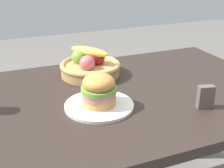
{
  "coord_description": "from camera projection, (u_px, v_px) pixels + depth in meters",
  "views": [
    {
      "loc": [
        -0.48,
        -1.07,
        1.3
      ],
      "look_at": [
        -0.05,
        -0.02,
        0.81
      ],
      "focal_mm": 49.29,
      "sensor_mm": 36.0,
      "label": 1
    }
  ],
  "objects": [
    {
      "name": "napkin_holder",
      "position": [
        205.0,
        97.0,
        1.16
      ],
      "size": [
        0.07,
        0.04,
        0.09
      ],
      "primitive_type": "cube",
      "rotation": [
        0.0,
        0.0,
        -0.24
      ],
      "color": "#594C47",
      "rests_on": "dining_table"
    },
    {
      "name": "fruit_basket",
      "position": [
        90.0,
        66.0,
        1.47
      ],
      "size": [
        0.29,
        0.29,
        0.14
      ],
      "color": "tan",
      "rests_on": "dining_table"
    },
    {
      "name": "sandwich",
      "position": [
        99.0,
        90.0,
        1.15
      ],
      "size": [
        0.14,
        0.14,
        0.12
      ],
      "color": "tan",
      "rests_on": "plate"
    },
    {
      "name": "dining_table",
      "position": [
        121.0,
        114.0,
        1.33
      ],
      "size": [
        1.4,
        0.9,
        0.75
      ],
      "color": "#2D231E",
      "rests_on": "ground_plane"
    },
    {
      "name": "plate",
      "position": [
        99.0,
        105.0,
        1.18
      ],
      "size": [
        0.27,
        0.27,
        0.01
      ],
      "primitive_type": "cylinder",
      "color": "silver",
      "rests_on": "dining_table"
    }
  ]
}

